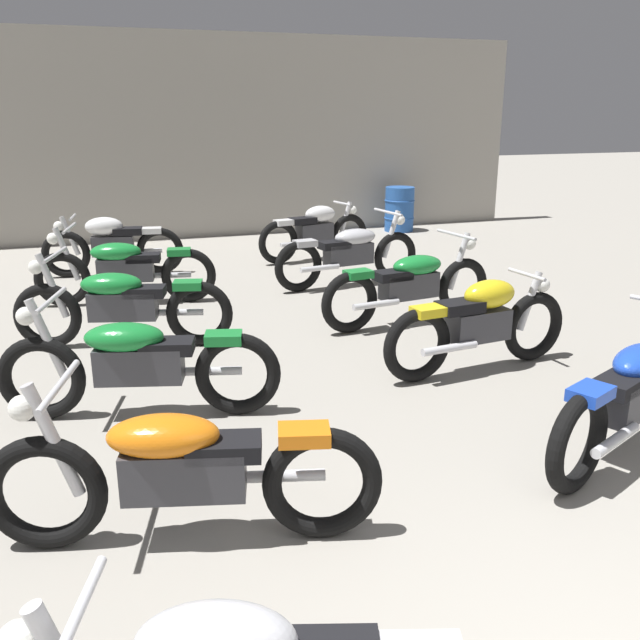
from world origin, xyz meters
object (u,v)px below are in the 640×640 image
(motorcycle_left_row_1, at_px, (182,469))
(oil_drum, at_px, (399,209))
(motorcycle_right_row_5, at_px, (315,231))
(motorcycle_right_row_4, at_px, (349,252))
(motorcycle_left_row_5, at_px, (112,244))
(motorcycle_right_row_3, at_px, (410,284))
(motorcycle_left_row_2, at_px, (138,362))
(motorcycle_right_row_1, at_px, (633,392))
(motorcycle_right_row_2, at_px, (480,323))
(motorcycle_left_row_3, at_px, (122,304))
(motorcycle_left_row_4, at_px, (124,268))

(motorcycle_left_row_1, height_order, oil_drum, motorcycle_left_row_1)
(motorcycle_right_row_5, bearing_deg, motorcycle_right_row_4, -93.27)
(motorcycle_right_row_4, distance_m, motorcycle_right_row_5, 1.75)
(motorcycle_left_row_1, distance_m, motorcycle_right_row_4, 5.96)
(motorcycle_right_row_5, bearing_deg, motorcycle_left_row_1, -114.05)
(motorcycle_left_row_5, xyz_separation_m, motorcycle_right_row_3, (3.00, -3.47, -0.01))
(motorcycle_left_row_2, xyz_separation_m, motorcycle_left_row_5, (0.07, 5.02, 0.01))
(motorcycle_right_row_5, bearing_deg, motorcycle_right_row_1, -89.93)
(motorcycle_left_row_2, height_order, motorcycle_right_row_2, motorcycle_left_row_2)
(motorcycle_left_row_3, distance_m, motorcycle_right_row_3, 3.08)
(motorcycle_right_row_2, bearing_deg, motorcycle_right_row_3, 88.15)
(motorcycle_left_row_5, bearing_deg, motorcycle_left_row_4, -87.86)
(motorcycle_left_row_1, distance_m, motorcycle_left_row_5, 6.79)
(motorcycle_left_row_4, bearing_deg, motorcycle_left_row_5, 92.14)
(motorcycle_left_row_5, xyz_separation_m, motorcycle_right_row_2, (2.95, -5.00, 0.00))
(motorcycle_left_row_4, xyz_separation_m, motorcycle_left_row_5, (-0.06, 1.63, 0.01))
(motorcycle_left_row_3, distance_m, motorcycle_right_row_2, 3.49)
(motorcycle_right_row_3, relative_size, motorcycle_right_row_5, 1.11)
(motorcycle_right_row_3, xyz_separation_m, motorcycle_right_row_5, (0.10, 3.59, 0.01))
(motorcycle_left_row_4, height_order, motorcycle_right_row_3, same)
(motorcycle_right_row_2, relative_size, motorcycle_right_row_5, 1.01)
(motorcycle_left_row_4, bearing_deg, oil_drum, 34.49)
(motorcycle_right_row_3, bearing_deg, motorcycle_left_row_3, 176.20)
(motorcycle_right_row_3, height_order, motorcycle_right_row_5, motorcycle_right_row_3)
(motorcycle_left_row_5, height_order, oil_drum, motorcycle_left_row_5)
(oil_drum, bearing_deg, motorcycle_right_row_5, -140.30)
(motorcycle_left_row_1, relative_size, motorcycle_left_row_5, 1.08)
(motorcycle_left_row_3, distance_m, motorcycle_right_row_5, 4.64)
(motorcycle_left_row_3, relative_size, motorcycle_left_row_4, 0.98)
(motorcycle_right_row_3, distance_m, oil_drum, 6.11)
(motorcycle_right_row_3, height_order, oil_drum, motorcycle_right_row_3)
(motorcycle_left_row_3, bearing_deg, motorcycle_right_row_3, -3.80)
(motorcycle_right_row_3, xyz_separation_m, oil_drum, (2.49, 5.58, -0.03))
(motorcycle_left_row_4, bearing_deg, motorcycle_right_row_4, -0.02)
(motorcycle_left_row_1, xyz_separation_m, motorcycle_left_row_3, (-0.09, 3.52, 0.00))
(motorcycle_left_row_2, xyz_separation_m, motorcycle_left_row_4, (0.13, 3.39, 0.00))
(motorcycle_left_row_1, bearing_deg, motorcycle_right_row_4, 59.99)
(motorcycle_right_row_2, relative_size, motorcycle_right_row_3, 0.91)
(motorcycle_left_row_2, distance_m, motorcycle_right_row_5, 6.03)
(motorcycle_left_row_4, height_order, motorcycle_right_row_5, motorcycle_left_row_4)
(motorcycle_left_row_2, bearing_deg, motorcycle_right_row_1, -28.30)
(motorcycle_left_row_3, xyz_separation_m, motorcycle_right_row_2, (3.03, -1.73, 0.01))
(motorcycle_left_row_2, xyz_separation_m, oil_drum, (5.56, 7.13, -0.03))
(motorcycle_left_row_2, relative_size, motorcycle_right_row_2, 1.08)
(motorcycle_left_row_1, relative_size, motorcycle_right_row_1, 1.05)
(motorcycle_left_row_5, xyz_separation_m, oil_drum, (5.49, 2.10, -0.03))
(motorcycle_right_row_3, xyz_separation_m, motorcycle_right_row_4, (-0.00, 1.84, 0.00))
(motorcycle_left_row_5, xyz_separation_m, motorcycle_right_row_5, (3.10, 0.11, 0.00))
(motorcycle_left_row_4, distance_m, motorcycle_right_row_2, 4.44)
(oil_drum, bearing_deg, motorcycle_left_row_1, -121.62)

